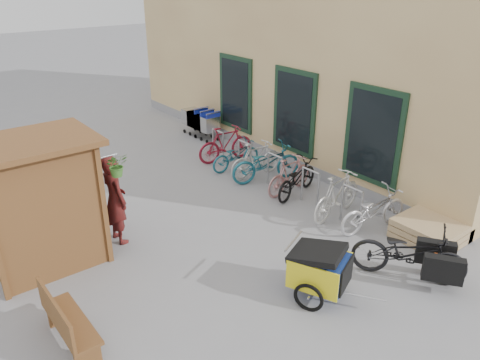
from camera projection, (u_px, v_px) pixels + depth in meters
ground at (269, 262)px, 8.71m from camera, size 80.00×80.00×0.00m
building at (334, 23)px, 14.16m from camera, size 6.07×13.00×7.00m
kiosk at (32, 188)px, 8.00m from camera, size 2.49×1.65×2.40m
bike_rack at (275, 168)px, 11.52m from camera, size 0.05×5.35×0.86m
pallet_stack at (428, 231)px, 9.31m from camera, size 1.00×1.20×0.40m
bench at (66, 321)px, 6.59m from camera, size 0.42×1.37×0.86m
shopping_carts at (200, 120)px, 15.01m from camera, size 0.55×1.52×0.98m
child_trailer at (319, 268)px, 7.62m from camera, size 1.07×1.62×0.95m
cargo_bike at (411, 253)px, 8.06m from camera, size 1.63×1.98×1.01m
person_kiosk at (115, 199)px, 9.05m from camera, size 0.46×0.68×1.81m
bike_0 at (373, 210)px, 9.64m from camera, size 1.77×0.86×0.89m
bike_1 at (337, 195)px, 10.14m from camera, size 1.74×0.71×1.02m
bike_2 at (297, 178)px, 11.15m from camera, size 1.74×0.99×0.87m
bike_3 at (290, 175)px, 11.26m from camera, size 1.55×0.58×0.91m
bike_4 at (266, 163)px, 11.87m from camera, size 1.98×1.14×0.98m
bike_5 at (256, 159)px, 12.15m from camera, size 1.60×0.56×0.95m
bike_6 at (236, 155)px, 12.63m from camera, size 1.52×0.55×0.80m
bike_7 at (226, 144)px, 13.13m from camera, size 1.73×0.68×1.01m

